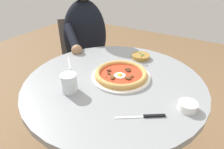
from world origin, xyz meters
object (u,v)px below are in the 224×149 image
dining_table (114,108)px  olive_pan (141,56)px  water_glass (69,84)px  fork_utensil (69,63)px  diner_person (87,59)px  cafe_chair_diner (84,55)px  steak_knife (148,116)px  pizza_on_plate (121,74)px  ramekin_capers (188,106)px

dining_table → olive_pan: olive_pan is taller
water_glass → fork_utensil: bearing=42.4°
diner_person → cafe_chair_diner: (0.09, 0.11, -0.02)m
dining_table → fork_utensil: fork_utensil is taller
dining_table → water_glass: size_ratio=10.25×
water_glass → diner_person: 0.80m
fork_utensil → cafe_chair_diner: bearing=31.4°
dining_table → olive_pan: 0.36m
fork_utensil → water_glass: bearing=-137.6°
fork_utensil → steak_knife: bearing=-108.6°
pizza_on_plate → fork_utensil: pizza_on_plate is taller
pizza_on_plate → water_glass: size_ratio=3.45×
steak_knife → fork_utensil: steak_knife is taller
cafe_chair_diner → olive_pan: bearing=-110.6°
fork_utensil → olive_pan: bearing=-51.0°
cafe_chair_diner → pizza_on_plate: bearing=-127.6°
fork_utensil → cafe_chair_diner: (0.52, 0.32, -0.23)m
pizza_on_plate → water_glass: (-0.23, 0.14, 0.02)m
steak_knife → olive_pan: size_ratio=1.31×
ramekin_capers → diner_person: (0.49, 0.90, -0.23)m
dining_table → pizza_on_plate: bearing=-21.2°
water_glass → fork_utensil: water_glass is taller
water_glass → cafe_chair_diner: 0.93m
olive_pan → ramekin_capers: bearing=-134.1°
ramekin_capers → water_glass: bearing=106.4°
olive_pan → fork_utensil: (-0.27, 0.34, -0.01)m
olive_pan → fork_utensil: 0.43m
olive_pan → steak_knife: bearing=-153.6°
dining_table → diner_person: diner_person is taller
ramekin_capers → olive_pan: size_ratio=0.59×
dining_table → fork_utensil: bearing=85.1°
steak_knife → fork_utensil: (0.19, 0.57, -0.00)m
pizza_on_plate → diner_person: (0.41, 0.55, -0.23)m
ramekin_capers → pizza_on_plate: bearing=76.8°
pizza_on_plate → ramekin_capers: (-0.08, -0.35, 0.00)m
water_glass → cafe_chair_diner: bearing=34.9°
dining_table → water_glass: (-0.19, 0.13, 0.22)m
pizza_on_plate → cafe_chair_diner: bearing=52.4°
dining_table → ramekin_capers: ramekin_capers is taller
steak_knife → diner_person: (0.62, 0.78, -0.21)m
water_glass → fork_utensil: size_ratio=0.70×
diner_person → cafe_chair_diner: size_ratio=1.45×
ramekin_capers → diner_person: diner_person is taller
fork_utensil → ramekin_capers: bearing=-95.6°
water_glass → diner_person: size_ratio=0.07×
dining_table → olive_pan: (0.30, -0.01, 0.19)m
steak_knife → fork_utensil: bearing=71.4°
dining_table → cafe_chair_diner: cafe_chair_diner is taller
water_glass → olive_pan: size_ratio=0.68×
ramekin_capers → fork_utensil: (0.07, 0.69, -0.02)m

